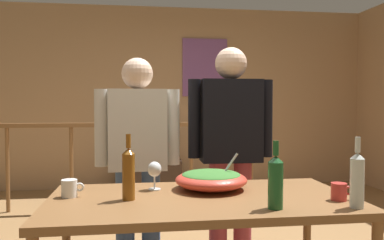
% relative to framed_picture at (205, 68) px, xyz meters
% --- Properties ---
extents(back_wall, '(5.95, 0.10, 2.67)m').
position_rel_framed_picture_xyz_m(back_wall, '(-0.46, 0.06, -0.45)').
color(back_wall, tan).
rests_on(back_wall, ground_plane).
extents(framed_picture, '(0.68, 0.03, 0.86)m').
position_rel_framed_picture_xyz_m(framed_picture, '(0.00, 0.00, 0.00)').
color(framed_picture, '#7D4C8B').
extents(stair_railing, '(3.62, 0.10, 1.07)m').
position_rel_framed_picture_xyz_m(stair_railing, '(-0.87, -1.14, -1.10)').
color(stair_railing, brown).
rests_on(stair_railing, ground_plane).
extents(tv_console, '(0.90, 0.40, 0.45)m').
position_rel_framed_picture_xyz_m(tv_console, '(-0.85, -0.29, -1.56)').
color(tv_console, '#38281E').
rests_on(tv_console, ground_plane).
extents(flat_screen_tv, '(0.65, 0.12, 0.49)m').
position_rel_framed_picture_xyz_m(flat_screen_tv, '(-0.85, -0.32, -1.05)').
color(flat_screen_tv, black).
rests_on(flat_screen_tv, tv_console).
extents(serving_table, '(1.59, 0.83, 0.75)m').
position_rel_framed_picture_xyz_m(serving_table, '(-0.67, -3.83, -1.09)').
color(serving_table, brown).
rests_on(serving_table, ground_plane).
extents(salad_bowl, '(0.41, 0.41, 0.21)m').
position_rel_framed_picture_xyz_m(salad_bowl, '(-0.59, -3.66, -0.97)').
color(salad_bowl, '#CC3D2D').
rests_on(salad_bowl, serving_table).
extents(wine_glass, '(0.08, 0.08, 0.16)m').
position_rel_framed_picture_xyz_m(wine_glass, '(-0.91, -3.62, -0.92)').
color(wine_glass, silver).
rests_on(wine_glass, serving_table).
extents(wine_bottle_clear, '(0.06, 0.06, 0.33)m').
position_rel_framed_picture_xyz_m(wine_bottle_clear, '(0.01, -4.14, -0.89)').
color(wine_bottle_clear, silver).
rests_on(wine_bottle_clear, serving_table).
extents(wine_bottle_amber, '(0.06, 0.06, 0.34)m').
position_rel_framed_picture_xyz_m(wine_bottle_amber, '(-1.05, -3.84, -0.89)').
color(wine_bottle_amber, brown).
rests_on(wine_bottle_amber, serving_table).
extents(wine_bottle_green, '(0.07, 0.07, 0.32)m').
position_rel_framed_picture_xyz_m(wine_bottle_green, '(-0.37, -4.11, -0.90)').
color(wine_bottle_green, '#1E5628').
rests_on(wine_bottle_green, serving_table).
extents(mug_white, '(0.12, 0.08, 0.09)m').
position_rel_framed_picture_xyz_m(mug_white, '(-1.36, -3.74, -0.98)').
color(mug_white, white).
rests_on(mug_white, serving_table).
extents(mug_red, '(0.11, 0.08, 0.09)m').
position_rel_framed_picture_xyz_m(mug_red, '(0.01, -4.00, -0.98)').
color(mug_red, '#B7332D').
rests_on(mug_red, serving_table).
extents(person_standing_left, '(0.59, 0.23, 1.56)m').
position_rel_framed_picture_xyz_m(person_standing_left, '(-1.00, -3.10, -0.86)').
color(person_standing_left, '#3D5684').
rests_on(person_standing_left, ground_plane).
extents(person_standing_right, '(0.62, 0.23, 1.64)m').
position_rel_framed_picture_xyz_m(person_standing_right, '(-0.34, -3.10, -0.80)').
color(person_standing_right, '#9E3842').
rests_on(person_standing_right, ground_plane).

